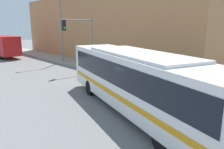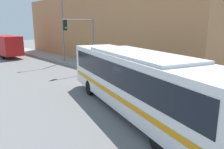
# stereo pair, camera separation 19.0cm
# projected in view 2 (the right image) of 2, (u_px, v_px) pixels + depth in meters

# --- Properties ---
(ground_plane) EXTENTS (120.00, 120.00, 0.00)m
(ground_plane) POSITION_uv_depth(u_px,v_px,m) (146.00, 119.00, 10.27)
(ground_plane) COLOR slate
(sidewalk) EXTENTS (3.05, 70.00, 0.16)m
(sidewalk) POSITION_uv_depth(u_px,v_px,m) (58.00, 58.00, 28.74)
(sidewalk) COLOR gray
(sidewalk) RESTS_ON ground_plane
(building_facade) EXTENTS (6.00, 29.96, 8.00)m
(building_facade) POSITION_uv_depth(u_px,v_px,m) (103.00, 28.00, 27.87)
(building_facade) COLOR #B27A4C
(building_facade) RESTS_ON ground_plane
(city_bus) EXTENTS (5.90, 12.44, 3.07)m
(city_bus) POSITION_uv_depth(u_px,v_px,m) (137.00, 79.00, 10.69)
(city_bus) COLOR white
(city_bus) RESTS_ON ground_plane
(delivery_truck) EXTENTS (2.25, 8.37, 2.93)m
(delivery_truck) POSITION_uv_depth(u_px,v_px,m) (5.00, 45.00, 30.10)
(delivery_truck) COLOR #B21919
(delivery_truck) RESTS_ON ground_plane
(fire_hydrant) EXTENTS (0.26, 0.35, 0.82)m
(fire_hydrant) POSITION_uv_depth(u_px,v_px,m) (134.00, 73.00, 17.50)
(fire_hydrant) COLOR red
(fire_hydrant) RESTS_ON sidewalk
(traffic_light_pole) EXTENTS (3.28, 0.35, 4.78)m
(traffic_light_pole) POSITION_uv_depth(u_px,v_px,m) (83.00, 35.00, 20.23)
(traffic_light_pole) COLOR slate
(traffic_light_pole) RESTS_ON sidewalk
(parking_meter) EXTENTS (0.14, 0.14, 1.19)m
(parking_meter) POSITION_uv_depth(u_px,v_px,m) (103.00, 62.00, 20.19)
(parking_meter) COLOR slate
(parking_meter) RESTS_ON sidewalk
(street_lamp) EXTENTS (2.75, 0.28, 8.04)m
(street_lamp) POSITION_uv_depth(u_px,v_px,m) (60.00, 20.00, 24.84)
(street_lamp) COLOR slate
(street_lamp) RESTS_ON sidewalk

